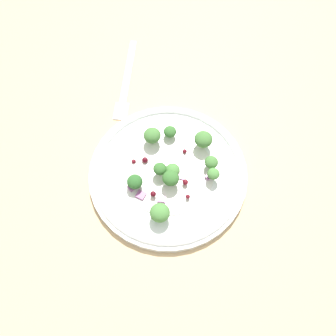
% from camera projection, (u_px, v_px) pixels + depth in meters
% --- Properties ---
extents(ground_plane, '(1.80, 1.80, 0.02)m').
position_uv_depth(ground_plane, '(167.00, 192.00, 0.60)').
color(ground_plane, tan).
extents(plate, '(0.26, 0.26, 0.02)m').
position_uv_depth(plate, '(168.00, 173.00, 0.60)').
color(plate, white).
rests_on(plate, ground_plane).
extents(dressing_pool, '(0.15, 0.15, 0.00)m').
position_uv_depth(dressing_pool, '(168.00, 172.00, 0.60)').
color(dressing_pool, white).
rests_on(dressing_pool, plate).
extents(broccoli_floret_0, '(0.03, 0.03, 0.03)m').
position_uv_depth(broccoli_floret_0, '(203.00, 140.00, 0.60)').
color(broccoli_floret_0, '#ADD18E').
rests_on(broccoli_floret_0, plate).
extents(broccoli_floret_1, '(0.03, 0.03, 0.03)m').
position_uv_depth(broccoli_floret_1, '(160.00, 213.00, 0.55)').
color(broccoli_floret_1, '#9EC684').
rests_on(broccoli_floret_1, plate).
extents(broccoli_floret_2, '(0.02, 0.02, 0.02)m').
position_uv_depth(broccoli_floret_2, '(213.00, 174.00, 0.57)').
color(broccoli_floret_2, '#8EB77A').
rests_on(broccoli_floret_2, plate).
extents(broccoli_floret_3, '(0.02, 0.02, 0.02)m').
position_uv_depth(broccoli_floret_3, '(173.00, 170.00, 0.58)').
color(broccoli_floret_3, '#9EC684').
rests_on(broccoli_floret_3, plate).
extents(broccoli_floret_4, '(0.02, 0.02, 0.02)m').
position_uv_depth(broccoli_floret_4, '(211.00, 162.00, 0.58)').
color(broccoli_floret_4, '#9EC684').
rests_on(broccoli_floret_4, plate).
extents(broccoli_floret_5, '(0.03, 0.03, 0.03)m').
position_uv_depth(broccoli_floret_5, '(152.00, 136.00, 0.60)').
color(broccoli_floret_5, '#ADD18E').
rests_on(broccoli_floret_5, plate).
extents(broccoli_floret_6, '(0.02, 0.02, 0.02)m').
position_uv_depth(broccoli_floret_6, '(170.00, 132.00, 0.61)').
color(broccoli_floret_6, '#9EC684').
rests_on(broccoli_floret_6, plate).
extents(broccoli_floret_7, '(0.03, 0.03, 0.03)m').
position_uv_depth(broccoli_floret_7, '(172.00, 179.00, 0.57)').
color(broccoli_floret_7, '#ADD18E').
rests_on(broccoli_floret_7, plate).
extents(broccoli_floret_8, '(0.02, 0.02, 0.02)m').
position_uv_depth(broccoli_floret_8, '(135.00, 182.00, 0.57)').
color(broccoli_floret_8, '#8EB77A').
rests_on(broccoli_floret_8, plate).
extents(broccoli_floret_9, '(0.02, 0.02, 0.02)m').
position_uv_depth(broccoli_floret_9, '(160.00, 169.00, 0.58)').
color(broccoli_floret_9, '#8EB77A').
rests_on(broccoli_floret_9, plate).
extents(cranberry_0, '(0.01, 0.01, 0.01)m').
position_uv_depth(cranberry_0, '(153.00, 193.00, 0.57)').
color(cranberry_0, '#4C0A14').
rests_on(cranberry_0, plate).
extents(cranberry_1, '(0.01, 0.01, 0.01)m').
position_uv_depth(cranberry_1, '(185.00, 182.00, 0.58)').
color(cranberry_1, maroon).
rests_on(cranberry_1, plate).
extents(cranberry_2, '(0.01, 0.01, 0.01)m').
position_uv_depth(cranberry_2, '(134.00, 161.00, 0.60)').
color(cranberry_2, maroon).
rests_on(cranberry_2, plate).
extents(cranberry_3, '(0.01, 0.01, 0.01)m').
position_uv_depth(cranberry_3, '(146.00, 159.00, 0.60)').
color(cranberry_3, '#4C0A14').
rests_on(cranberry_3, plate).
extents(cranberry_4, '(0.01, 0.01, 0.01)m').
position_uv_depth(cranberry_4, '(188.00, 197.00, 0.57)').
color(cranberry_4, maroon).
rests_on(cranberry_4, plate).
extents(cranberry_5, '(0.01, 0.01, 0.01)m').
position_uv_depth(cranberry_5, '(185.00, 151.00, 0.61)').
color(cranberry_5, maroon).
rests_on(cranberry_5, plate).
extents(onion_bit_0, '(0.01, 0.01, 0.00)m').
position_uv_depth(onion_bit_0, '(208.00, 176.00, 0.59)').
color(onion_bit_0, '#934C84').
rests_on(onion_bit_0, plate).
extents(onion_bit_1, '(0.02, 0.02, 0.00)m').
position_uv_depth(onion_bit_1, '(141.00, 195.00, 0.57)').
color(onion_bit_1, '#934C84').
rests_on(onion_bit_1, plate).
extents(onion_bit_2, '(0.02, 0.02, 0.01)m').
position_uv_depth(onion_bit_2, '(162.00, 199.00, 0.57)').
color(onion_bit_2, '#A35B93').
rests_on(onion_bit_2, plate).
extents(onion_bit_3, '(0.01, 0.01, 0.00)m').
position_uv_depth(onion_bit_3, '(133.00, 187.00, 0.58)').
color(onion_bit_3, '#A35B93').
rests_on(onion_bit_3, plate).
extents(onion_bit_4, '(0.02, 0.02, 0.00)m').
position_uv_depth(onion_bit_4, '(179.00, 174.00, 0.59)').
color(onion_bit_4, '#934C84').
rests_on(onion_bit_4, plate).
extents(fork, '(0.14, 0.15, 0.01)m').
position_uv_depth(fork, '(126.00, 83.00, 0.69)').
color(fork, silver).
rests_on(fork, ground_plane).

